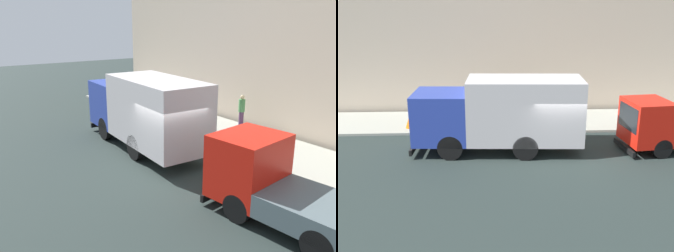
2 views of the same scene
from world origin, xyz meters
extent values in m
plane|color=#25302D|center=(0.00, 0.00, 0.00)|extent=(80.00, 80.00, 0.00)
cube|color=#A4A496|center=(5.00, 0.00, 0.06)|extent=(4.01, 30.00, 0.12)
cube|color=beige|center=(7.51, 0.00, 5.75)|extent=(0.50, 30.00, 11.50)
cube|color=#283DA4|center=(0.81, 5.20, 1.62)|extent=(2.50, 2.46, 2.17)
cube|color=black|center=(0.87, 6.34, 1.88)|extent=(2.01, 0.16, 1.21)
cube|color=silver|center=(0.63, 1.54, 1.92)|extent=(2.64, 5.09, 2.77)
cube|color=black|center=(0.87, 6.42, 0.30)|extent=(2.29, 0.24, 0.24)
cylinder|color=black|center=(-0.25, 4.78, 0.54)|extent=(0.35, 1.10, 1.08)
cylinder|color=black|center=(1.83, 4.67, 0.54)|extent=(0.35, 1.10, 1.08)
cylinder|color=black|center=(-0.42, 1.59, 0.54)|extent=(0.35, 1.10, 1.08)
cylinder|color=black|center=(1.67, 1.49, 0.54)|extent=(0.35, 1.10, 1.08)
cube|color=red|center=(0.36, -3.84, 1.39)|extent=(2.28, 1.99, 1.93)
cube|color=black|center=(0.26, -2.99, 1.63)|extent=(1.75, 0.26, 1.08)
cube|color=black|center=(0.25, -2.91, 0.24)|extent=(2.01, 0.35, 0.24)
cylinder|color=black|center=(-0.49, -4.30, 0.43)|extent=(0.40, 0.89, 0.86)
cylinder|color=black|center=(1.29, -4.09, 0.43)|extent=(0.40, 0.89, 0.86)
cylinder|color=brown|center=(3.82, 2.57, 0.54)|extent=(0.33, 0.33, 0.82)
cylinder|color=black|center=(3.82, 2.57, 1.26)|extent=(0.43, 0.43, 0.63)
sphere|color=brown|center=(3.82, 2.57, 1.68)|extent=(0.21, 0.21, 0.21)
cylinder|color=#514348|center=(4.53, 4.46, 0.55)|extent=(0.36, 0.36, 0.84)
cylinder|color=tan|center=(4.53, 4.46, 1.30)|extent=(0.48, 0.48, 0.67)
sphere|color=tan|center=(4.53, 4.46, 1.75)|extent=(0.22, 0.22, 0.22)
cylinder|color=#4E2F50|center=(6.32, 2.04, 0.56)|extent=(0.26, 0.26, 0.88)
cylinder|color=#48894C|center=(6.32, 2.04, 1.33)|extent=(0.34, 0.34, 0.66)
sphere|color=tan|center=(6.32, 2.04, 1.78)|extent=(0.23, 0.23, 0.23)
cone|color=orange|center=(3.87, 7.25, 0.42)|extent=(0.42, 0.42, 0.60)
cylinder|color=#4C5156|center=(3.33, 3.35, 1.41)|extent=(0.08, 0.08, 2.58)
cube|color=blue|center=(3.33, 3.37, 2.45)|extent=(0.44, 0.03, 0.36)
camera|label=1|loc=(-7.36, -10.55, 5.53)|focal=37.98mm
camera|label=2|loc=(-16.37, 3.15, 6.66)|focal=43.15mm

